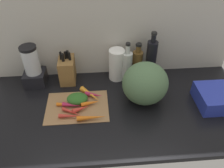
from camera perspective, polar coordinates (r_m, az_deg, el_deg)
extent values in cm
cube|color=black|center=(145.73, 1.46, -5.94)|extent=(170.00, 80.00, 3.00)
cube|color=#BCB7AD|center=(158.40, 0.23, 12.24)|extent=(170.00, 3.00, 60.00)
cube|color=#997047|center=(145.44, -8.66, -5.56)|extent=(38.68, 28.10, 0.80)
cone|color=#B2264C|center=(144.14, -10.04, -5.21)|extent=(11.84, 5.43, 2.94)
cone|color=red|center=(138.05, -10.25, -7.86)|extent=(14.39, 3.92, 2.53)
cone|color=orange|center=(145.24, -10.75, -5.10)|extent=(15.35, 4.45, 2.27)
cone|color=orange|center=(149.66, -5.44, -2.55)|extent=(14.04, 15.08, 3.47)
cone|color=red|center=(149.89, -7.01, -2.83)|extent=(13.79, 3.22, 2.66)
cone|color=red|center=(140.32, -9.98, -6.91)|extent=(12.53, 8.60, 2.30)
cone|color=red|center=(140.88, -7.79, -6.11)|extent=(10.90, 6.93, 3.22)
cone|color=orange|center=(143.75, -5.44, -4.71)|extent=(12.24, 5.52, 3.33)
cone|color=#B2264C|center=(149.31, -4.59, -2.67)|extent=(11.80, 6.34, 3.24)
cone|color=orange|center=(135.17, -5.15, -8.33)|extent=(16.98, 3.61, 3.15)
ellipsoid|color=#2D6023|center=(145.98, -8.65, -3.61)|extent=(13.25, 10.19, 5.61)
ellipsoid|color=#4C6B47|center=(141.45, 8.26, 0.14)|extent=(28.31, 26.77, 27.11)
cube|color=olive|center=(162.57, -11.08, 3.51)|extent=(10.45, 16.42, 17.72)
cylinder|color=black|center=(156.68, -12.66, 6.90)|extent=(1.64, 1.64, 5.50)
cylinder|color=black|center=(154.56, -12.20, 6.49)|extent=(2.06, 2.06, 5.50)
cylinder|color=black|center=(156.58, -11.59, 7.05)|extent=(1.45, 1.45, 5.50)
cylinder|color=black|center=(157.15, -11.03, 7.25)|extent=(1.92, 1.92, 5.50)
cylinder|color=black|center=(154.85, -10.56, 6.80)|extent=(1.70, 1.70, 5.50)
cube|color=black|center=(167.75, -18.56, 1.50)|extent=(14.23, 14.23, 9.44)
cylinder|color=silver|center=(160.18, -19.56, 5.40)|extent=(10.68, 10.68, 18.12)
cylinder|color=black|center=(155.25, -20.34, 8.44)|extent=(10.89, 10.89, 1.80)
cylinder|color=white|center=(160.27, 1.19, 4.88)|extent=(11.01, 11.01, 22.91)
cylinder|color=silver|center=(158.96, 3.74, 4.24)|extent=(6.97, 6.97, 21.84)
cylinder|color=silver|center=(151.40, 3.96, 8.60)|extent=(2.81, 2.81, 6.22)
cylinder|color=black|center=(149.46, 4.03, 9.89)|extent=(3.23, 3.23, 1.60)
cylinder|color=brown|center=(163.64, 6.29, 4.87)|extent=(7.12, 7.12, 20.26)
cylinder|color=brown|center=(156.95, 6.61, 8.67)|extent=(3.53, 3.53, 4.93)
cylinder|color=black|center=(155.33, 6.70, 9.71)|extent=(4.06, 4.06, 1.60)
cylinder|color=black|center=(160.49, 9.64, 5.69)|extent=(7.30, 7.30, 29.22)
cylinder|color=black|center=(151.82, 10.34, 11.13)|extent=(3.24, 3.24, 5.33)
cylinder|color=black|center=(150.25, 10.49, 12.30)|extent=(3.73, 3.73, 1.60)
cube|color=#2838AD|center=(158.03, 25.12, -3.05)|extent=(27.16, 23.23, 9.88)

